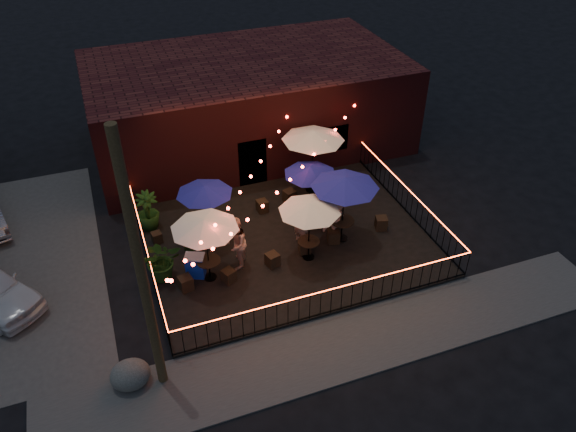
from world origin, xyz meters
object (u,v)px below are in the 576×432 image
cafe_table_2 (310,208)px  boulder (130,375)px  cafe_table_1 (204,190)px  utility_pole (142,274)px  cafe_table_5 (313,136)px  cafe_table_3 (310,171)px  cooler (195,266)px  cafe_table_0 (204,225)px  cafe_table_4 (345,183)px

cafe_table_2 → boulder: cafe_table_2 is taller
cafe_table_1 → boulder: (-3.59, -5.57, -1.80)m
utility_pole → cafe_table_5: bearing=44.2°
cafe_table_3 → cooler: (-4.91, -1.91, -1.57)m
cafe_table_1 → cafe_table_5: 5.03m
utility_pole → cafe_table_0: size_ratio=2.80×
cafe_table_0 → cafe_table_4: 5.08m
cafe_table_3 → boulder: bearing=-143.9°
utility_pole → cafe_table_5: utility_pole is taller
cafe_table_0 → boulder: bearing=-132.6°
boulder → cafe_table_0: bearing=47.4°
cooler → cafe_table_3: bearing=45.1°
utility_pole → cafe_table_4: utility_pole is taller
cafe_table_1 → cooler: size_ratio=2.60×
cafe_table_4 → boulder: size_ratio=3.08×
cafe_table_3 → cafe_table_4: cafe_table_4 is taller
cafe_table_5 → cafe_table_1: bearing=-161.8°
cafe_table_1 → cafe_table_0: bearing=-102.9°
utility_pole → boulder: 3.71m
cafe_table_3 → cooler: bearing=-158.7°
cafe_table_5 → cooler: size_ratio=3.77×
cafe_table_3 → boulder: (-7.58, -5.53, -1.77)m
cafe_table_2 → cooler: cafe_table_2 is taller
cafe_table_0 → cafe_table_3: 5.01m
utility_pole → cafe_table_1: 6.63m
utility_pole → cooler: (1.84, 3.80, -3.42)m
cafe_table_4 → cafe_table_2: bearing=-159.7°
boulder → cafe_table_5: bearing=40.5°
cafe_table_4 → cooler: bearing=-178.7°
cafe_table_3 → cooler: cafe_table_3 is taller
cafe_table_2 → cooler: 4.31m
cafe_table_5 → cooler: bearing=-148.2°
cafe_table_3 → boulder: size_ratio=2.20×
cafe_table_3 → boulder: 9.55m
cafe_table_1 → cafe_table_3: size_ratio=1.02×
cafe_table_2 → boulder: (-6.60, -3.18, -1.90)m
utility_pole → boulder: bearing=167.8°
cafe_table_4 → cafe_table_5: size_ratio=0.95×
utility_pole → cafe_table_2: size_ratio=3.11×
cafe_table_2 → cafe_table_3: cafe_table_2 is taller
cooler → boulder: cooler is taller
cafe_table_0 → cafe_table_2: 3.52m
cafe_table_1 → cooler: bearing=-115.3°
utility_pole → cafe_table_5: 10.58m
cafe_table_0 → cooler: size_ratio=3.33×
cooler → utility_pole: bearing=-92.0°
cafe_table_3 → cafe_table_2: bearing=-112.6°
cooler → cafe_table_1: bearing=88.6°
boulder → cafe_table_3: bearing=36.1°
utility_pole → cafe_table_4: size_ratio=2.60×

